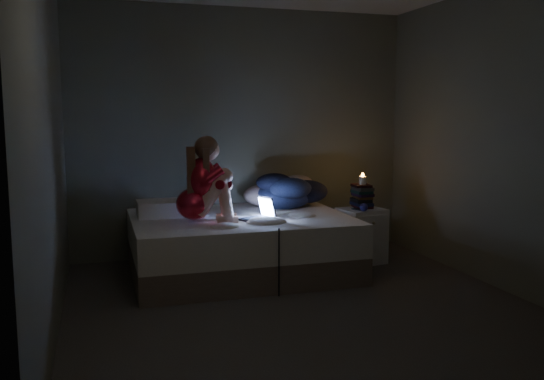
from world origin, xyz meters
name	(u,v)px	position (x,y,z in m)	size (l,w,h in m)	color
floor	(303,309)	(0.00, 0.00, -0.01)	(3.60, 3.80, 0.02)	#36302D
wall_back	(243,133)	(0.00, 1.91, 1.30)	(3.60, 0.02, 2.60)	#545752
wall_front	(455,162)	(0.00, -1.91, 1.30)	(3.60, 0.02, 2.60)	#545752
wall_left	(47,145)	(-1.81, 0.00, 1.30)	(0.02, 3.80, 2.60)	#545752
wall_right	(506,138)	(1.81, 0.00, 1.30)	(0.02, 3.80, 2.60)	#545752
bed	(241,245)	(-0.23, 1.10, 0.27)	(2.00, 1.50, 0.55)	silver
pillow	(164,208)	(-0.91, 1.34, 0.62)	(0.50, 0.36, 0.14)	white
woman	(193,179)	(-0.70, 0.93, 0.93)	(0.48, 0.31, 0.77)	maroon
laptop	(256,208)	(-0.14, 0.88, 0.66)	(0.30, 0.21, 0.21)	black
clothes_pile	(284,189)	(0.32, 1.47, 0.73)	(0.62, 0.49, 0.37)	#191D40
nightstand	(361,236)	(1.04, 1.14, 0.28)	(0.41, 0.37, 0.55)	silver
book_stack	(362,196)	(1.07, 1.20, 0.67)	(0.19, 0.25, 0.24)	black
candle	(363,180)	(1.07, 1.20, 0.84)	(0.07, 0.07, 0.08)	beige
phone	(358,209)	(0.97, 1.10, 0.56)	(0.07, 0.14, 0.01)	black
blue_orb	(361,207)	(0.96, 1.00, 0.59)	(0.08, 0.08, 0.08)	navy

